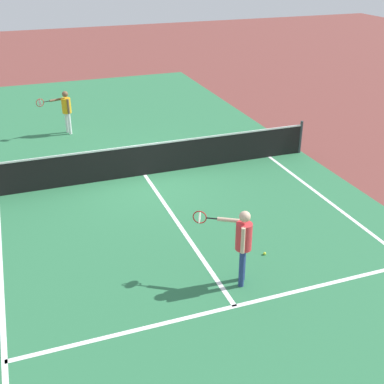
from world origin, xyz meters
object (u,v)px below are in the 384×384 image
Objects in this scene: net at (144,159)px; tennis_ball_mid_court at (265,253)px; player_far at (66,108)px; player_near at (242,239)px.

net is 5.21m from tennis_ball_mid_court.
net is at bearing -70.18° from player_far.
tennis_ball_mid_court is (0.93, 0.72, -0.97)m from player_near.
player_near is at bearing -78.80° from player_far.
net is 6.83× the size of player_far.
player_near reaches higher than tennis_ball_mid_court.
player_near is 1.53m from tennis_ball_mid_court.
player_near reaches higher than player_far.
player_near is (0.41, -5.74, 0.51)m from net.
player_near is at bearing -85.90° from net.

